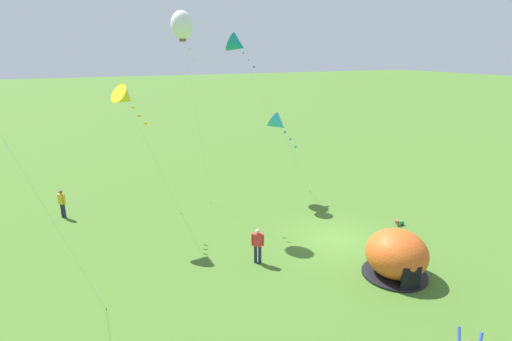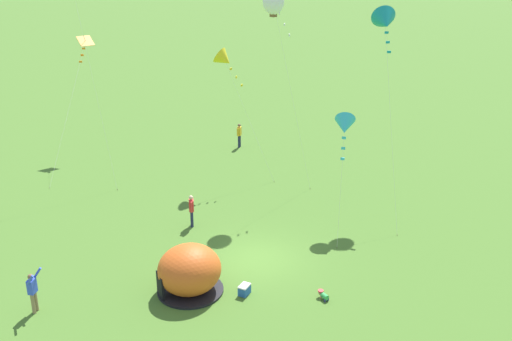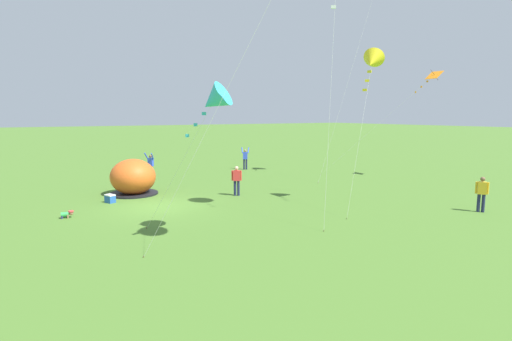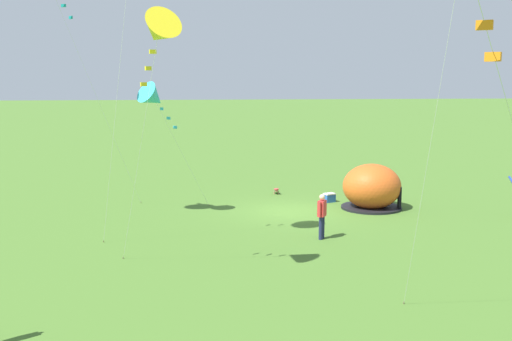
{
  "view_description": "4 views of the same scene",
  "coord_description": "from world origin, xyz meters",
  "px_view_note": "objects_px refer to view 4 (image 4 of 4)",
  "views": [
    {
      "loc": [
        -15.36,
        11.91,
        9.47
      ],
      "look_at": [
        1.5,
        4.02,
        3.88
      ],
      "focal_mm": 28.0,
      "sensor_mm": 36.0,
      "label": 1
    },
    {
      "loc": [
        -15.71,
        -18.6,
        14.03
      ],
      "look_at": [
        0.46,
        0.67,
        4.13
      ],
      "focal_mm": 42.0,
      "sensor_mm": 36.0,
      "label": 2
    },
    {
      "loc": [
        19.59,
        -6.13,
        4.68
      ],
      "look_at": [
        1.74,
        4.83,
        1.73
      ],
      "focal_mm": 28.0,
      "sensor_mm": 36.0,
      "label": 3
    },
    {
      "loc": [
        4.61,
        26.35,
        5.98
      ],
      "look_at": [
        1.67,
        0.95,
        2.07
      ],
      "focal_mm": 42.0,
      "sensor_mm": 36.0,
      "label": 4
    }
  ],
  "objects_px": {
    "popup_tent": "(372,187)",
    "person_center_field": "(322,214)",
    "toddler_crawling": "(276,191)",
    "kite_cyan": "(154,98)",
    "cooler_box": "(329,198)",
    "kite_yellow": "(159,32)"
  },
  "relations": [
    {
      "from": "toddler_crawling",
      "to": "kite_yellow",
      "type": "height_order",
      "value": "kite_yellow"
    },
    {
      "from": "popup_tent",
      "to": "toddler_crawling",
      "type": "distance_m",
      "value": 5.66
    },
    {
      "from": "person_center_field",
      "to": "kite_cyan",
      "type": "height_order",
      "value": "kite_cyan"
    },
    {
      "from": "popup_tent",
      "to": "kite_yellow",
      "type": "xyz_separation_m",
      "value": [
        9.23,
        9.54,
        6.28
      ]
    },
    {
      "from": "cooler_box",
      "to": "kite_yellow",
      "type": "height_order",
      "value": "kite_yellow"
    },
    {
      "from": "kite_cyan",
      "to": "person_center_field",
      "type": "bearing_deg",
      "value": 145.24
    },
    {
      "from": "toddler_crawling",
      "to": "kite_cyan",
      "type": "distance_m",
      "value": 9.08
    },
    {
      "from": "kite_cyan",
      "to": "cooler_box",
      "type": "bearing_deg",
      "value": -164.84
    },
    {
      "from": "toddler_crawling",
      "to": "popup_tent",
      "type": "bearing_deg",
      "value": 134.01
    },
    {
      "from": "person_center_field",
      "to": "kite_yellow",
      "type": "xyz_separation_m",
      "value": [
        5.72,
        4.54,
        6.31
      ]
    },
    {
      "from": "person_center_field",
      "to": "kite_yellow",
      "type": "relative_size",
      "value": 0.22
    },
    {
      "from": "popup_tent",
      "to": "kite_yellow",
      "type": "height_order",
      "value": "kite_yellow"
    },
    {
      "from": "cooler_box",
      "to": "kite_cyan",
      "type": "relative_size",
      "value": 0.11
    },
    {
      "from": "cooler_box",
      "to": "kite_cyan",
      "type": "bearing_deg",
      "value": 15.16
    },
    {
      "from": "person_center_field",
      "to": "kite_cyan",
      "type": "distance_m",
      "value": 8.84
    },
    {
      "from": "toddler_crawling",
      "to": "kite_yellow",
      "type": "xyz_separation_m",
      "value": [
        5.34,
        13.57,
        7.09
      ]
    },
    {
      "from": "cooler_box",
      "to": "kite_cyan",
      "type": "distance_m",
      "value": 9.92
    },
    {
      "from": "popup_tent",
      "to": "person_center_field",
      "type": "xyz_separation_m",
      "value": [
        3.51,
        5.01,
        -0.03
      ]
    },
    {
      "from": "kite_yellow",
      "to": "toddler_crawling",
      "type": "bearing_deg",
      "value": -111.49
    },
    {
      "from": "popup_tent",
      "to": "person_center_field",
      "type": "height_order",
      "value": "popup_tent"
    },
    {
      "from": "kite_cyan",
      "to": "kite_yellow",
      "type": "height_order",
      "value": "kite_yellow"
    },
    {
      "from": "popup_tent",
      "to": "cooler_box",
      "type": "xyz_separation_m",
      "value": [
        1.61,
        -1.67,
        -0.78
      ]
    }
  ]
}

